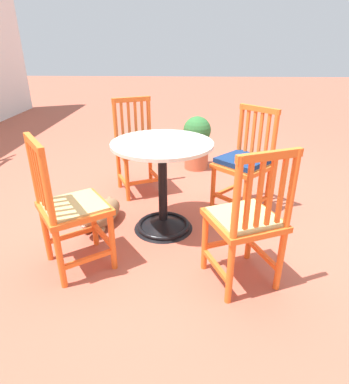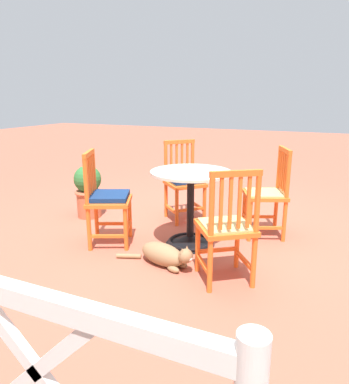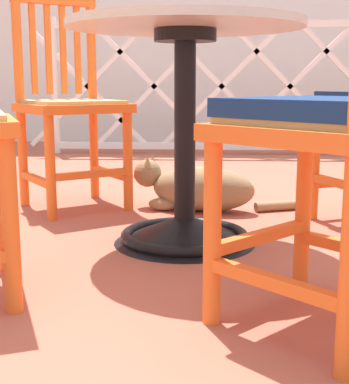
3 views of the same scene
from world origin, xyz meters
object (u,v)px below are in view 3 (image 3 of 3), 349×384
at_px(cafe_table, 185,160).
at_px(orange_chair_near_fence, 70,107).
at_px(tabby_cat, 195,188).
at_px(orange_chair_by_planter, 337,126).

height_order(cafe_table, orange_chair_near_fence, orange_chair_near_fence).
bearing_deg(tabby_cat, orange_chair_by_planter, -74.73).
bearing_deg(cafe_table, orange_chair_by_planter, -62.87).
relative_size(orange_chair_by_planter, orange_chair_near_fence, 1.00).
xyz_separation_m(orange_chair_by_planter, tabby_cat, (-0.32, 1.19, -0.35)).
xyz_separation_m(cafe_table, tabby_cat, (0.02, 0.51, -0.19)).
bearing_deg(orange_chair_by_planter, cafe_table, 117.13).
relative_size(orange_chair_near_fence, tabby_cat, 1.22).
bearing_deg(orange_chair_by_planter, tabby_cat, 105.27).
distance_m(cafe_table, orange_chair_near_fence, 0.77).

